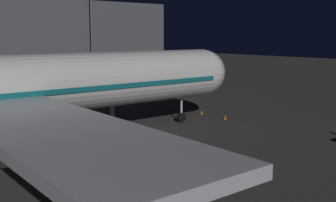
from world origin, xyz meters
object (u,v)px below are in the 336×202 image
traffic_cone_nose_starboard (202,112)px  traffic_cone_nose_port (225,117)px  apron_floodlight_mast (92,32)px  jet_bridge (86,71)px

traffic_cone_nose_starboard → traffic_cone_nose_port: bearing=180.0°
apron_floodlight_mast → traffic_cone_nose_port: 30.06m
jet_bridge → traffic_cone_nose_port: 19.36m
jet_bridge → traffic_cone_nose_port: (-13.77, -12.35, -5.72)m
apron_floodlight_mast → traffic_cone_nose_starboard: 26.07m
jet_bridge → apron_floodlight_mast: (13.93, -8.39, 5.27)m
jet_bridge → apron_floodlight_mast: apron_floodlight_mast is taller
jet_bridge → traffic_cone_nose_port: jet_bridge is taller
jet_bridge → traffic_cone_nose_port: size_ratio=39.07×
traffic_cone_nose_starboard → apron_floodlight_mast: bearing=9.7°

